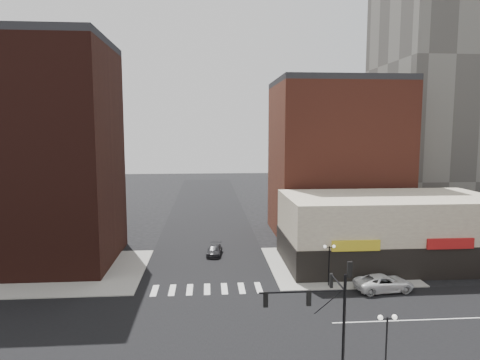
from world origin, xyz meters
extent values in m
plane|color=black|center=(0.00, 0.00, 0.00)|extent=(240.00, 240.00, 0.00)
cube|color=black|center=(0.00, 0.00, 0.01)|extent=(200.00, 14.00, 0.02)
cube|color=black|center=(0.00, 0.00, 0.01)|extent=(14.00, 200.00, 0.02)
cube|color=gray|center=(-14.50, 14.50, 0.06)|extent=(15.00, 15.00, 0.12)
cube|color=gray|center=(14.50, 14.50, 0.06)|extent=(15.00, 15.00, 0.12)
cube|color=#331510|center=(-19.00, 18.50, 12.50)|extent=(16.00, 15.00, 25.00)
cube|color=brown|center=(19.00, 29.50, 11.00)|extent=(18.00, 15.00, 22.00)
cube|color=beige|center=(21.00, 15.00, 4.00)|extent=(24.00, 12.00, 8.00)
cube|color=black|center=(21.00, 15.00, 1.70)|extent=(24.20, 12.20, 3.40)
cylinder|color=black|center=(8.20, -8.20, 3.50)|extent=(0.18, 0.18, 7.00)
cylinder|color=black|center=(5.60, -8.20, 6.00)|extent=(5.20, 0.11, 0.11)
cylinder|color=black|center=(7.20, -8.20, 5.30)|extent=(1.72, 0.06, 1.46)
cylinder|color=black|center=(8.20, -6.70, 6.00)|extent=(0.11, 3.00, 0.11)
cube|color=black|center=(3.40, -8.20, 5.60)|extent=(0.28, 0.18, 0.95)
sphere|color=red|center=(3.40, -8.20, 5.90)|extent=(0.16, 0.16, 0.16)
cube|color=black|center=(6.00, -8.20, 5.60)|extent=(0.28, 0.18, 0.95)
sphere|color=red|center=(6.00, -8.20, 5.90)|extent=(0.16, 0.16, 0.16)
cube|color=black|center=(8.20, -5.40, 5.60)|extent=(0.18, 0.28, 0.95)
sphere|color=red|center=(8.20, -5.40, 5.90)|extent=(0.16, 0.16, 0.16)
cube|color=black|center=(8.45, -8.20, 7.30)|extent=(0.28, 0.18, 0.95)
sphere|color=red|center=(8.45, -8.20, 7.60)|extent=(0.16, 0.16, 0.16)
cylinder|color=black|center=(11.00, -8.00, 2.12)|extent=(0.11, 0.11, 4.00)
cylinder|color=black|center=(11.00, -8.00, 4.02)|extent=(0.90, 0.06, 0.06)
sphere|color=white|center=(10.55, -8.00, 4.12)|extent=(0.32, 0.32, 0.32)
sphere|color=white|center=(11.45, -8.00, 4.12)|extent=(0.32, 0.32, 0.32)
cylinder|color=black|center=(12.00, 8.00, 2.12)|extent=(0.11, 0.11, 4.00)
cylinder|color=black|center=(12.00, 8.00, 4.02)|extent=(0.90, 0.06, 0.06)
sphere|color=white|center=(11.55, 8.00, 4.12)|extent=(0.32, 0.32, 0.32)
sphere|color=white|center=(12.45, 8.00, 4.12)|extent=(0.32, 0.32, 0.32)
imported|color=silver|center=(17.05, 6.50, 0.79)|extent=(5.93, 3.18, 1.58)
imported|color=black|center=(0.84, 19.69, 0.61)|extent=(2.25, 4.41, 1.22)
camera|label=1|loc=(0.01, -32.32, 15.61)|focal=32.00mm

